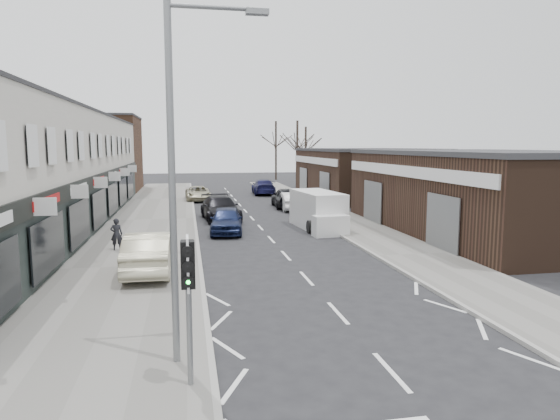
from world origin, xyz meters
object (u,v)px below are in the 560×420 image
traffic_light (188,276)px  sedan_on_pavement (149,252)px  parked_car_right_c (263,187)px  parked_car_left_b (220,208)px  white_van (318,211)px  street_lamp (180,164)px  parked_car_right_b (286,197)px  pedestrian (116,234)px  warning_sign (171,205)px  parked_car_left_c (198,194)px  parked_car_right_a (290,201)px  parked_car_left_a (226,220)px

traffic_light → sedan_on_pavement: size_ratio=0.64×
parked_car_right_c → parked_car_left_b: bearing=75.3°
white_van → street_lamp: bearing=-119.7°
street_lamp → parked_car_right_b: (8.03, 28.25, -3.79)m
sedan_on_pavement → parked_car_left_b: size_ratio=0.88×
parked_car_left_b → pedestrian: bearing=-125.2°
traffic_light → street_lamp: street_lamp is taller
warning_sign → parked_car_right_b: bearing=60.7°
sedan_on_pavement → parked_car_left_c: sedan_on_pavement is taller
white_van → sedan_on_pavement: bearing=-140.3°
white_van → pedestrian: white_van is taller
street_lamp → parked_car_right_a: size_ratio=1.90×
warning_sign → parked_car_right_a: 16.47m
parked_car_right_c → parked_car_left_a: bearing=79.3°
parked_car_left_a → parked_car_right_c: 22.94m
sedan_on_pavement → parked_car_left_c: bearing=-94.6°
street_lamp → sedan_on_pavement: size_ratio=1.65×
sedan_on_pavement → pedestrian: (-1.81, 4.57, -0.04)m
parked_car_left_b → parked_car_left_c: parked_car_left_b is taller
parked_car_left_a → parked_car_left_b: parked_car_left_b is taller
parked_car_left_b → parked_car_right_a: parked_car_left_b is taller
parked_car_left_c → parked_car_right_a: (6.90, -7.93, 0.03)m
traffic_light → street_lamp: 2.52m
traffic_light → parked_car_left_a: 18.65m
parked_car_right_a → parked_car_right_c: bearing=-88.0°
pedestrian → parked_car_right_c: pedestrian is taller
parked_car_right_a → parked_car_right_b: parked_car_right_b is taller
parked_car_left_b → parked_car_right_c: bearing=67.1°
sedan_on_pavement → parked_car_right_c: size_ratio=0.91×
sedan_on_pavement → street_lamp: bearing=99.9°
warning_sign → parked_car_left_b: bearing=72.8°
white_van → sedan_on_pavement: (-9.27, -9.43, -0.14)m
white_van → parked_car_right_a: (0.10, 8.92, -0.37)m
parked_car_right_a → warning_sign: bearing=59.5°
warning_sign → pedestrian: 2.86m
pedestrian → white_van: bearing=-160.2°
parked_car_right_a → street_lamp: bearing=74.7°
traffic_light → street_lamp: (-0.13, 1.22, 2.20)m
parked_car_left_c → pedestrian: bearing=-102.7°
pedestrian → traffic_light: bearing=99.1°
warning_sign → parked_car_left_c: bearing=85.4°
street_lamp → parked_car_left_c: 34.90m
sedan_on_pavement → traffic_light: bearing=99.5°
street_lamp → warning_sign: bearing=92.8°
pedestrian → parked_car_left_c: bearing=-105.1°
parked_car_left_c → traffic_light: bearing=-93.1°
warning_sign → parked_car_right_b: 17.76m
parked_car_right_b → parked_car_left_c: bearing=-40.9°
pedestrian → parked_car_right_b: parked_car_right_b is taller
street_lamp → parked_car_left_c: street_lamp is taller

